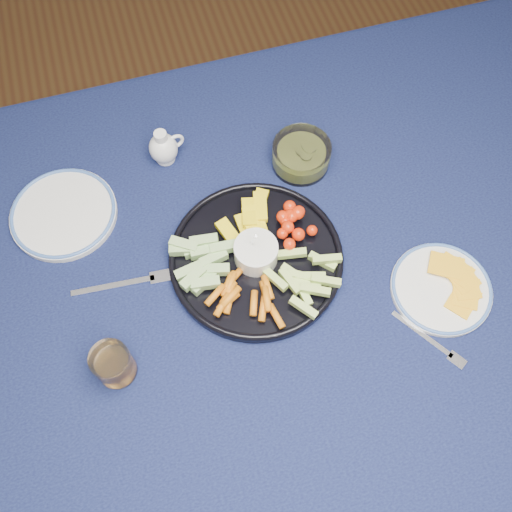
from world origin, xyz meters
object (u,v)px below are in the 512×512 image
object	(u,v)px
juice_tumbler	(114,365)
side_plate_extra	(63,213)
crudite_platter	(255,257)
cheese_plate	(442,288)
pickle_bowl	(301,156)
creamer_pitcher	(164,148)
dining_table	(308,271)

from	to	relation	value
juice_tumbler	side_plate_extra	bearing A→B (deg)	97.58
crudite_platter	cheese_plate	world-z (taller)	crudite_platter
pickle_bowl	creamer_pitcher	bearing A→B (deg)	160.88
crudite_platter	dining_table	bearing A→B (deg)	-5.87
dining_table	crudite_platter	bearing A→B (deg)	174.13
creamer_pitcher	pickle_bowl	world-z (taller)	creamer_pitcher
creamer_pitcher	juice_tumbler	distance (m)	0.46
dining_table	cheese_plate	xyz separation A→B (m)	(0.20, -0.14, 0.10)
cheese_plate	side_plate_extra	distance (m)	0.74
pickle_bowl	cheese_plate	distance (m)	0.38
side_plate_extra	pickle_bowl	bearing A→B (deg)	-1.56
crudite_platter	pickle_bowl	distance (m)	0.25
crudite_platter	pickle_bowl	bearing A→B (deg)	50.87
juice_tumbler	side_plate_extra	world-z (taller)	juice_tumbler
creamer_pitcher	pickle_bowl	size ratio (longest dim) A/B	0.69
cheese_plate	juice_tumbler	world-z (taller)	juice_tumbler
crudite_platter	juice_tumbler	bearing A→B (deg)	-154.95
pickle_bowl	side_plate_extra	world-z (taller)	pickle_bowl
cheese_plate	juice_tumbler	xyz separation A→B (m)	(-0.60, 0.02, 0.02)
dining_table	juice_tumbler	bearing A→B (deg)	-162.79
crudite_platter	cheese_plate	xyz separation A→B (m)	(0.32, -0.16, -0.01)
side_plate_extra	juice_tumbler	bearing A→B (deg)	-82.42
crudite_platter	cheese_plate	size ratio (longest dim) A/B	1.76
pickle_bowl	cheese_plate	world-z (taller)	pickle_bowl
dining_table	crudite_platter	xyz separation A→B (m)	(-0.11, 0.01, 0.11)
creamer_pitcher	dining_table	bearing A→B (deg)	-53.27
cheese_plate	side_plate_extra	world-z (taller)	cheese_plate
creamer_pitcher	side_plate_extra	distance (m)	0.24
crudite_platter	creamer_pitcher	xyz separation A→B (m)	(-0.11, 0.28, 0.02)
dining_table	cheese_plate	distance (m)	0.27
pickle_bowl	crudite_platter	bearing A→B (deg)	-129.13
creamer_pitcher	juice_tumbler	xyz separation A→B (m)	(-0.18, -0.42, -0.00)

